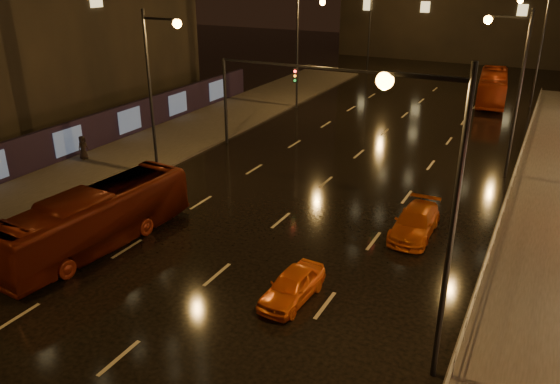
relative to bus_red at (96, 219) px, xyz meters
name	(u,v)px	position (x,y,z in m)	size (l,w,h in m)	color
ground	(349,163)	(6.32, 16.36, -1.42)	(140.00, 140.00, 0.00)	black
sidewalk_left	(141,153)	(-7.18, 11.36, -1.34)	(7.00, 70.00, 0.15)	#38332D
hoarding_left	(67,141)	(-10.88, 8.36, -0.17)	(0.30, 46.00, 2.50)	black
traffic_signal	(281,85)	(1.26, 16.36, 3.32)	(15.31, 0.32, 6.20)	black
streetlight_right	(433,187)	(15.24, -1.64, 5.01)	(2.64, 0.50, 10.00)	black
railing_right	(510,186)	(16.52, 14.36, -0.52)	(0.05, 56.00, 1.00)	#99999E
bus_red	(96,219)	(0.00, 0.00, 0.00)	(2.39, 10.19, 2.84)	#5D190D
bus_curb	(492,87)	(12.32, 39.03, 0.02)	(2.41, 10.30, 2.87)	maroon
taxi_near	(292,286)	(9.99, 0.16, -0.80)	(1.45, 3.61, 1.23)	orange
taxi_far	(415,223)	(12.86, 7.93, -0.77)	(1.82, 4.47, 1.30)	#B94911
pedestrian_c	(83,147)	(-9.68, 8.59, -0.48)	(0.78, 0.50, 1.59)	black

